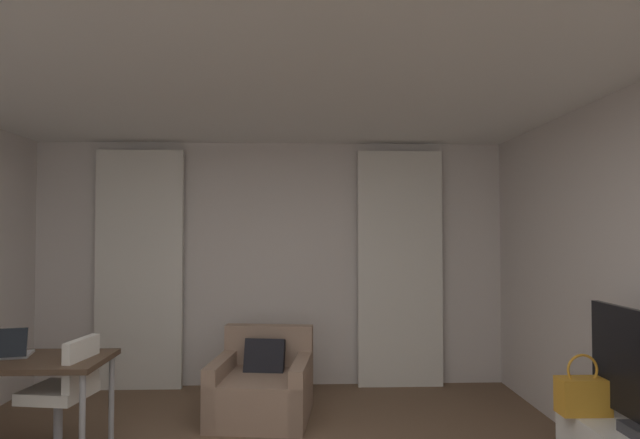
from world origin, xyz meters
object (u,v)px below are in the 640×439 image
laptop (5,351)px  handbag_primary (583,394)px  desk (4,368)px  desk_chair (64,408)px  armchair (263,388)px

laptop → handbag_primary: 3.89m
desk → desk_chair: size_ratio=1.60×
armchair → desk: bearing=-153.7°
desk → handbag_primary: (3.83, -0.59, -0.04)m
desk → laptop: size_ratio=3.80×
desk → handbag_primary: size_ratio=3.83×
armchair → desk_chair: size_ratio=1.05×
desk → laptop: 0.11m
desk_chair → armchair: bearing=33.5°
handbag_primary → laptop: bearing=170.9°
desk_chair → handbag_primary: (3.40, -0.58, 0.24)m
desk_chair → handbag_primary: 3.46m
desk_chair → laptop: bearing=174.8°
desk_chair → laptop: size_ratio=2.37×
laptop → handbag_primary: bearing=-9.1°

